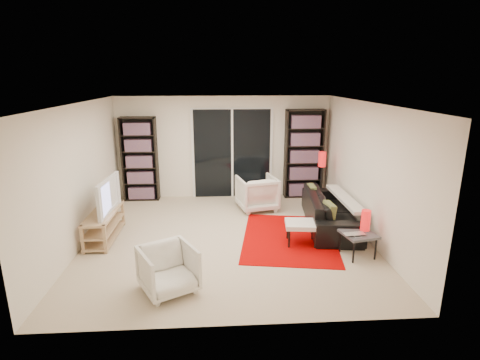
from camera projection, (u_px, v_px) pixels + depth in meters
name	position (u px, v px, depth m)	size (l,w,h in m)	color
floor	(227.00, 238.00, 6.80)	(5.00, 5.00, 0.00)	beige
wall_back	(224.00, 147.00, 8.88)	(5.00, 0.02, 2.40)	white
wall_front	(233.00, 231.00, 4.08)	(5.00, 0.02, 2.40)	white
wall_left	(79.00, 176.00, 6.33)	(0.02, 5.00, 2.40)	white
wall_right	(367.00, 172.00, 6.63)	(0.02, 5.00, 2.40)	white
ceiling	(226.00, 103.00, 6.16)	(5.00, 5.00, 0.02)	white
sliding_door	(232.00, 154.00, 8.90)	(1.92, 0.08, 2.16)	white
bookshelf_left	(140.00, 159.00, 8.66)	(0.80, 0.30, 1.95)	black
bookshelf_right	(304.00, 154.00, 8.88)	(0.90, 0.30, 2.10)	black
tv_stand	(104.00, 224.00, 6.71)	(0.42, 1.31, 0.50)	tan
tv	(103.00, 196.00, 6.57)	(1.07, 0.14, 0.62)	black
rug	(289.00, 238.00, 6.78)	(1.63, 2.21, 0.01)	#B40100
sofa	(330.00, 210.00, 7.26)	(2.20, 0.86, 0.64)	black
armchair_back	(257.00, 193.00, 8.17)	(0.79, 0.82, 0.74)	silver
armchair_front	(168.00, 269.00, 5.03)	(0.68, 0.70, 0.64)	silver
ottoman	(302.00, 225.00, 6.47)	(0.60, 0.51, 0.40)	silver
side_table	(358.00, 235.00, 6.02)	(0.59, 0.59, 0.40)	#434348
laptop	(356.00, 236.00, 5.88)	(0.34, 0.22, 0.03)	silver
table_lamp	(366.00, 220.00, 6.08)	(0.15, 0.15, 0.34)	red
floor_lamp	(322.00, 165.00, 8.31)	(0.18, 0.18, 1.23)	black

